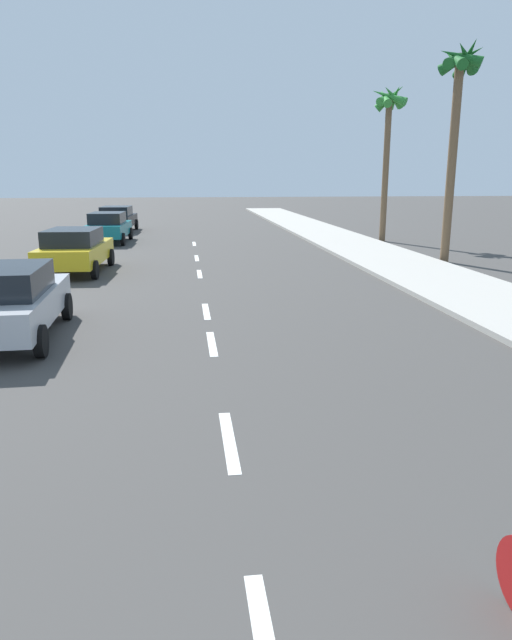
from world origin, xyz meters
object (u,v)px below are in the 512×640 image
at_px(parked_car_black, 117,218).
at_px(palm_tree_distant, 388,118).
at_px(parked_car_teal, 108,227).
at_px(palm_tree_far, 458,92).
at_px(parked_car_silver, 6,300).
at_px(parked_car_yellow, 75,249).

relative_size(parked_car_black, palm_tree_distant, 0.58).
xyz_separation_m(parked_car_teal, palm_tree_distant, (14.38, -1.04, 5.39)).
height_order(parked_car_black, palm_tree_far, palm_tree_far).
relative_size(parked_car_silver, parked_car_black, 0.97).
height_order(parked_car_silver, palm_tree_distant, palm_tree_distant).
bearing_deg(palm_tree_far, palm_tree_distant, 89.46).
xyz_separation_m(parked_car_yellow, parked_car_black, (-0.23, 15.89, 0.00)).
relative_size(parked_car_silver, parked_car_yellow, 0.97).
bearing_deg(parked_car_black, palm_tree_distant, -23.74).
height_order(parked_car_yellow, parked_car_black, same).
xyz_separation_m(parked_car_black, palm_tree_distant, (14.61, -7.31, 5.39)).
height_order(parked_car_yellow, parked_car_teal, same).
bearing_deg(parked_car_silver, palm_tree_far, 32.45).
height_order(parked_car_silver, parked_car_black, same).
xyz_separation_m(parked_car_yellow, palm_tree_far, (14.31, 0.81, 5.59)).
xyz_separation_m(parked_car_silver, parked_car_yellow, (-0.14, 8.80, 0.00)).
bearing_deg(parked_car_silver, parked_car_teal, 88.75).
xyz_separation_m(parked_car_yellow, parked_car_teal, (-0.00, 9.62, -0.00)).
distance_m(palm_tree_far, palm_tree_distant, 7.77).
relative_size(parked_car_yellow, palm_tree_distant, 0.58).
xyz_separation_m(parked_car_black, palm_tree_far, (14.53, -15.07, 5.59)).
relative_size(parked_car_teal, palm_tree_far, 0.53).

